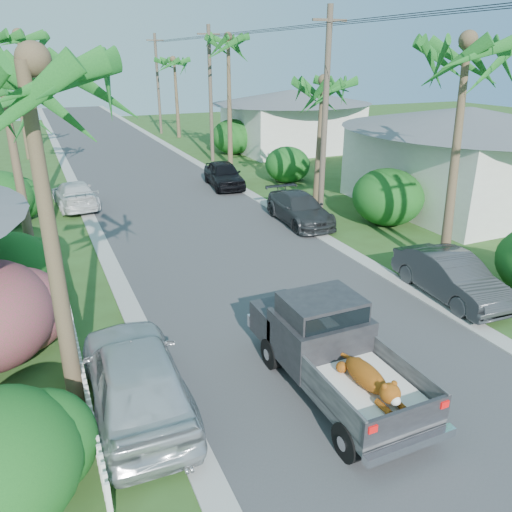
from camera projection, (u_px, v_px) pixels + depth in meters
name	position (u px, v px, depth m)	size (l,w,h in m)	color
ground	(412.00, 425.00, 10.23)	(120.00, 120.00, 0.00)	#304E1D
road	(145.00, 176.00, 31.40)	(8.00, 100.00, 0.02)	#38383A
curb_left	(73.00, 182.00, 29.76)	(0.60, 100.00, 0.06)	#A5A39E
curb_right	(209.00, 170.00, 33.02)	(0.60, 100.00, 0.06)	#A5A39E
pickup_truck	(327.00, 344.00, 11.23)	(1.98, 5.12, 2.06)	black
parked_car_rn	(451.00, 277.00, 15.43)	(1.46, 4.20, 1.38)	#2E3033
parked_car_rm	(300.00, 209.00, 22.42)	(1.83, 4.50, 1.31)	#2A2C2F
parked_car_rf	(224.00, 175.00, 28.58)	(1.70, 4.23, 1.44)	black
parked_car_ln	(136.00, 376.00, 10.41)	(1.95, 4.85, 1.65)	silver
parked_car_lf	(75.00, 195.00, 24.72)	(1.82, 4.47, 1.30)	silver
palm_l_a	(22.00, 63.00, 7.83)	(4.40, 4.40, 8.20)	brown
palm_l_b	(2.00, 87.00, 15.52)	(4.40, 4.40, 7.40)	brown
palm_l_c	(19.00, 36.00, 23.63)	(4.40, 4.40, 9.20)	brown
palm_l_d	(14.00, 65.00, 34.16)	(4.40, 4.40, 7.70)	brown
palm_r_a	(473.00, 42.00, 14.93)	(4.40, 4.40, 8.70)	brown
palm_r_b	(322.00, 81.00, 23.22)	(4.40, 4.40, 7.20)	brown
palm_r_c	(228.00, 38.00, 31.58)	(4.40, 4.40, 9.40)	brown
palm_r_d	(174.00, 60.00, 44.06)	(4.40, 4.40, 8.00)	brown
shrub_l_c	(11.00, 265.00, 15.52)	(2.40, 2.64, 2.00)	#154A19
shrub_r_b	(388.00, 197.00, 22.04)	(3.00, 3.30, 2.50)	#154A19
shrub_r_c	(287.00, 165.00, 29.62)	(2.60, 2.86, 2.10)	#154A19
shrub_r_d	(233.00, 137.00, 38.18)	(3.20, 3.52, 2.60)	#154A19
picket_fence	(75.00, 338.00, 12.42)	(0.10, 11.00, 1.00)	white
house_right_near	(462.00, 162.00, 24.49)	(8.00, 9.00, 4.80)	silver
house_right_far	(291.00, 122.00, 39.78)	(9.00, 8.00, 4.60)	silver
utility_pole_b	(325.00, 117.00, 21.65)	(1.60, 0.26, 9.00)	brown
utility_pole_c	(211.00, 94.00, 34.35)	(1.60, 0.26, 9.00)	brown
utility_pole_d	(158.00, 84.00, 47.06)	(1.60, 0.26, 9.00)	brown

